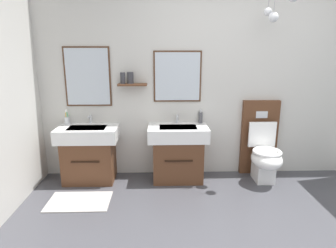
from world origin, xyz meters
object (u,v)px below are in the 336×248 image
(toothbrush_cup, at_px, (67,120))
(vanity_sink_right, at_px, (178,151))
(vanity_sink_left, at_px, (89,152))
(toilet, at_px, (263,151))
(soap_dispenser, at_px, (200,117))

(toothbrush_cup, bearing_deg, vanity_sink_right, -6.17)
(vanity_sink_left, relative_size, toilet, 0.75)
(toilet, bearing_deg, vanity_sink_left, 179.81)
(toothbrush_cup, distance_m, soap_dispenser, 1.72)
(vanity_sink_left, distance_m, toilet, 2.22)
(vanity_sink_right, height_order, toothbrush_cup, toothbrush_cup)
(toilet, height_order, soap_dispenser, toilet)
(toothbrush_cup, bearing_deg, toilet, -3.66)
(toilet, relative_size, soap_dispenser, 5.60)
(toilet, distance_m, soap_dispenser, 0.91)
(vanity_sink_left, xyz_separation_m, vanity_sink_right, (1.13, 0.00, 0.00))
(toilet, relative_size, toothbrush_cup, 5.10)
(vanity_sink_right, relative_size, toothbrush_cup, 3.81)
(toothbrush_cup, xyz_separation_m, soap_dispenser, (1.72, 0.01, 0.02))
(vanity_sink_right, relative_size, soap_dispenser, 4.18)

